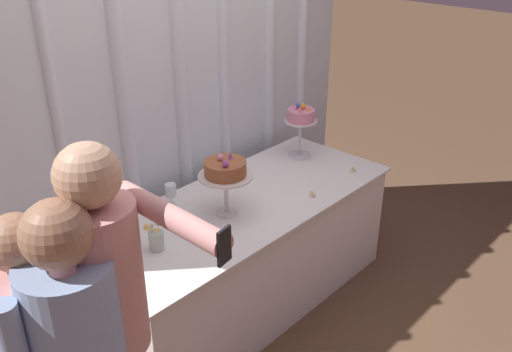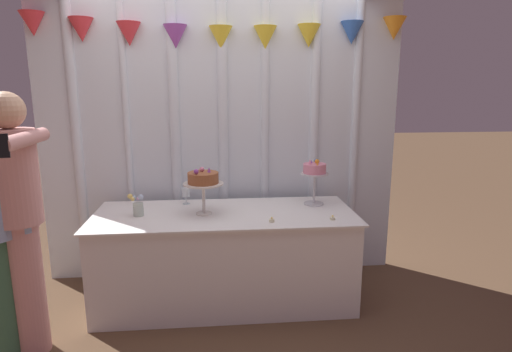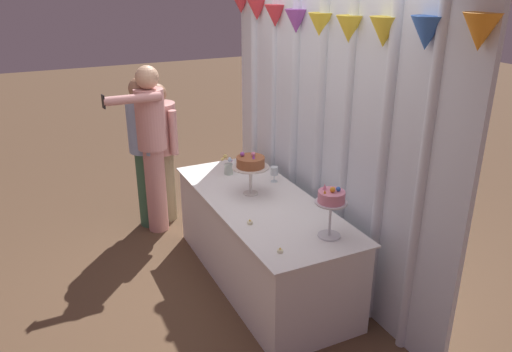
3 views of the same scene
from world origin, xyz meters
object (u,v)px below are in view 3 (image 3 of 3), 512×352
guest_girl_blue_dress (151,141)px  guest_man_dark_suit (145,147)px  cake_display_nearright (331,201)px  flower_vase (228,167)px  cake_table (261,240)px  guest_man_pink_jacket (161,149)px  tealight_near_left (280,251)px  wine_glass (274,171)px  cake_display_nearleft (251,164)px  tealight_far_left (250,223)px

guest_girl_blue_dress → guest_man_dark_suit: 0.19m
cake_display_nearright → flower_vase: size_ratio=2.19×
cake_table → guest_man_pink_jacket: 1.65m
tealight_near_left → cake_display_nearright: bearing=96.5°
wine_glass → tealight_near_left: wine_glass is taller
guest_man_pink_jacket → guest_man_dark_suit: guest_man_dark_suit is taller
cake_table → cake_display_nearright: size_ratio=5.22×
cake_table → cake_display_nearleft: bearing=-171.4°
cake_display_nearright → tealight_near_left: size_ratio=9.67×
cake_display_nearleft → cake_display_nearright: bearing=11.8°
cake_display_nearleft → flower_vase: size_ratio=2.07×
guest_man_dark_suit → cake_display_nearleft: bearing=24.4°
cake_display_nearright → guest_man_dark_suit: bearing=-160.7°
tealight_far_left → guest_girl_blue_dress: size_ratio=0.02×
cake_display_nearright → guest_man_pink_jacket: size_ratio=0.27×
guest_man_pink_jacket → wine_glass: bearing=31.0°
guest_girl_blue_dress → cake_display_nearleft: bearing=26.0°
tealight_far_left → guest_man_pink_jacket: size_ratio=0.03×
wine_glass → guest_man_pink_jacket: guest_man_pink_jacket is taller
flower_vase → tealight_near_left: 1.51m
tealight_near_left → flower_vase: bearing=170.9°
cake_display_nearleft → cake_display_nearright: (0.93, 0.19, 0.01)m
cake_display_nearright → tealight_near_left: (0.05, -0.43, -0.27)m
cake_display_nearright → wine_glass: 1.11m
tealight_near_left → guest_man_dark_suit: size_ratio=0.03×
wine_glass → flower_vase: (-0.35, -0.31, -0.03)m
tealight_far_left → tealight_near_left: 0.47m
wine_glass → guest_man_dark_suit: (-1.14, -0.90, 0.02)m
wine_glass → tealight_near_left: size_ratio=3.47×
tealight_near_left → guest_girl_blue_dress: bearing=-171.3°
cake_table → flower_vase: 0.82m
tealight_near_left → guest_man_pink_jacket: bearing=-175.6°
flower_vase → guest_man_pink_jacket: guest_man_pink_jacket is taller
cake_table → tealight_near_left: size_ratio=50.50×
cake_display_nearleft → cake_display_nearright: cake_display_nearright is taller
tealight_near_left → guest_girl_blue_dress: guest_girl_blue_dress is taller
cake_display_nearright → tealight_near_left: cake_display_nearright is taller
tealight_near_left → guest_man_pink_jacket: (-2.34, -0.18, 0.04)m
guest_man_pink_jacket → guest_man_dark_suit: 0.20m
cake_table → tealight_far_left: 0.59m
wine_glass → flower_vase: 0.47m
guest_girl_blue_dress → tealight_near_left: bearing=8.7°
guest_girl_blue_dress → cake_table: bearing=24.0°
flower_vase → guest_girl_blue_dress: 0.86m
flower_vase → tealight_near_left: bearing=-9.1°
cake_display_nearleft → flower_vase: 0.55m
cake_display_nearleft → guest_man_pink_jacket: guest_man_pink_jacket is taller
tealight_near_left → guest_man_pink_jacket: size_ratio=0.03×
flower_vase → cake_display_nearleft: bearing=-0.6°
cake_table → guest_girl_blue_dress: 1.56m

